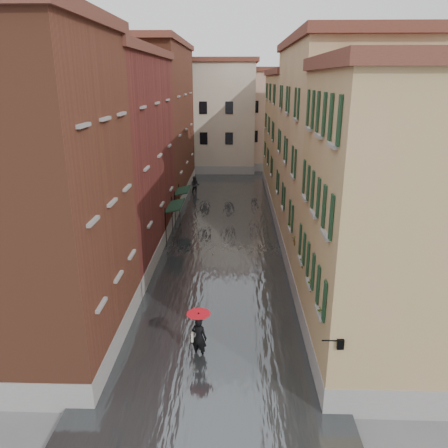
# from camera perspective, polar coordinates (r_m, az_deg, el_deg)

# --- Properties ---
(ground) EXTENTS (120.00, 120.00, 0.00)m
(ground) POSITION_cam_1_polar(r_m,az_deg,el_deg) (21.50, -1.06, -12.89)
(ground) COLOR #5A5A5C
(ground) RESTS_ON ground
(floodwater) EXTENTS (10.00, 60.00, 0.20)m
(floodwater) POSITION_cam_1_polar(r_m,az_deg,el_deg) (33.25, -0.01, -1.01)
(floodwater) COLOR #3E4245
(floodwater) RESTS_ON ground
(building_left_near) EXTENTS (6.00, 8.00, 13.00)m
(building_left_near) POSITION_cam_1_polar(r_m,az_deg,el_deg) (18.75, -23.41, 2.45)
(building_left_near) COLOR brown
(building_left_near) RESTS_ON ground
(building_left_mid) EXTENTS (6.00, 14.00, 12.50)m
(building_left_mid) POSITION_cam_1_polar(r_m,az_deg,el_deg) (28.89, -14.41, 8.05)
(building_left_mid) COLOR maroon
(building_left_mid) RESTS_ON ground
(building_left_far) EXTENTS (6.00, 16.00, 14.00)m
(building_left_far) POSITION_cam_1_polar(r_m,az_deg,el_deg) (43.28, -9.10, 12.69)
(building_left_far) COLOR brown
(building_left_far) RESTS_ON ground
(building_right_near) EXTENTS (6.00, 8.00, 11.50)m
(building_right_near) POSITION_cam_1_polar(r_m,az_deg,el_deg) (18.26, 21.03, -0.13)
(building_right_near) COLOR #98884E
(building_right_near) RESTS_ON ground
(building_right_mid) EXTENTS (6.00, 14.00, 13.00)m
(building_right_mid) POSITION_cam_1_polar(r_m,az_deg,el_deg) (28.39, 14.17, 8.41)
(building_right_mid) COLOR tan
(building_right_mid) RESTS_ON ground
(building_right_far) EXTENTS (6.00, 16.00, 11.50)m
(building_right_far) POSITION_cam_1_polar(r_m,az_deg,el_deg) (43.11, 9.96, 10.95)
(building_right_far) COLOR #98884E
(building_right_far) RESTS_ON ground
(building_end_cream) EXTENTS (12.00, 9.00, 13.00)m
(building_end_cream) POSITION_cam_1_polar(r_m,az_deg,el_deg) (56.67, -2.36, 13.71)
(building_end_cream) COLOR beige
(building_end_cream) RESTS_ON ground
(building_end_pink) EXTENTS (10.00, 9.00, 12.00)m
(building_end_pink) POSITION_cam_1_polar(r_m,az_deg,el_deg) (58.79, 6.82, 13.28)
(building_end_pink) COLOR tan
(building_end_pink) RESTS_ON ground
(awning_near) EXTENTS (1.09, 3.10, 2.80)m
(awning_near) POSITION_cam_1_polar(r_m,az_deg,el_deg) (31.51, -6.43, 2.29)
(awning_near) COLOR black
(awning_near) RESTS_ON ground
(awning_far) EXTENTS (1.09, 2.71, 2.80)m
(awning_far) POSITION_cam_1_polar(r_m,az_deg,el_deg) (35.77, -5.47, 4.25)
(awning_far) COLOR black
(awning_far) RESTS_ON ground
(wall_lantern) EXTENTS (0.71, 0.22, 0.35)m
(wall_lantern) POSITION_cam_1_polar(r_m,az_deg,el_deg) (15.19, 14.86, -14.82)
(wall_lantern) COLOR black
(wall_lantern) RESTS_ON ground
(window_planters) EXTENTS (0.59, 10.48, 0.84)m
(window_planters) POSITION_cam_1_polar(r_m,az_deg,el_deg) (20.45, 10.57, -3.91)
(window_planters) COLOR #963431
(window_planters) RESTS_ON ground
(pedestrian_main) EXTENTS (1.02, 1.02, 2.06)m
(pedestrian_main) POSITION_cam_1_polar(r_m,az_deg,el_deg) (18.64, -3.30, -13.74)
(pedestrian_main) COLOR black
(pedestrian_main) RESTS_ON ground
(pedestrian_far) EXTENTS (0.92, 0.73, 1.84)m
(pedestrian_far) POSITION_cam_1_polar(r_m,az_deg,el_deg) (44.40, -3.80, 5.05)
(pedestrian_far) COLOR black
(pedestrian_far) RESTS_ON ground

